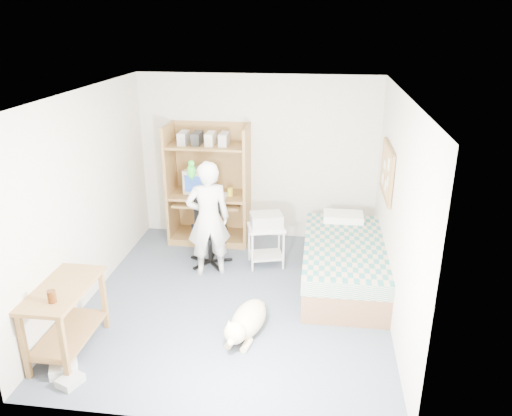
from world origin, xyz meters
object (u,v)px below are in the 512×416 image
(side_desk, at_px, (65,310))
(computer_hutch, at_px, (210,189))
(dog, at_px, (247,321))
(printer_cart, at_px, (266,239))
(person, at_px, (208,219))
(office_chair, at_px, (209,240))
(bed, at_px, (344,262))

(side_desk, bearing_deg, computer_hutch, 73.86)
(dog, bearing_deg, printer_cart, 101.81)
(side_desk, xyz_separation_m, person, (1.07, 1.86, 0.29))
(office_chair, height_order, dog, office_chair)
(computer_hutch, bearing_deg, bed, -29.29)
(computer_hutch, distance_m, dog, 2.67)
(office_chair, xyz_separation_m, person, (0.07, -0.30, 0.45))
(bed, distance_m, person, 1.85)
(office_chair, bearing_deg, side_desk, -133.78)
(computer_hutch, xyz_separation_m, dog, (0.93, -2.42, -0.65))
(office_chair, relative_size, person, 0.60)
(office_chair, bearing_deg, person, -96.23)
(side_desk, bearing_deg, office_chair, 65.01)
(dog, xyz_separation_m, printer_cart, (0.02, 1.66, 0.22))
(computer_hutch, bearing_deg, office_chair, -78.81)
(bed, height_order, side_desk, side_desk)
(bed, xyz_separation_m, printer_cart, (-1.05, 0.36, 0.10))
(bed, bearing_deg, printer_cart, 160.88)
(office_chair, height_order, printer_cart, office_chair)
(computer_hutch, bearing_deg, side_desk, -106.14)
(bed, height_order, office_chair, office_chair)
(side_desk, bearing_deg, printer_cart, 50.45)
(computer_hutch, height_order, office_chair, computer_hutch)
(computer_hutch, relative_size, dog, 1.77)
(computer_hutch, distance_m, office_chair, 0.93)
(dog, distance_m, printer_cart, 1.68)
(office_chair, distance_m, printer_cart, 0.80)
(bed, relative_size, office_chair, 2.14)
(computer_hutch, relative_size, printer_cart, 3.09)
(computer_hutch, bearing_deg, printer_cart, -38.57)
(bed, xyz_separation_m, dog, (-1.07, -1.30, -0.12))
(office_chair, relative_size, printer_cart, 1.62)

